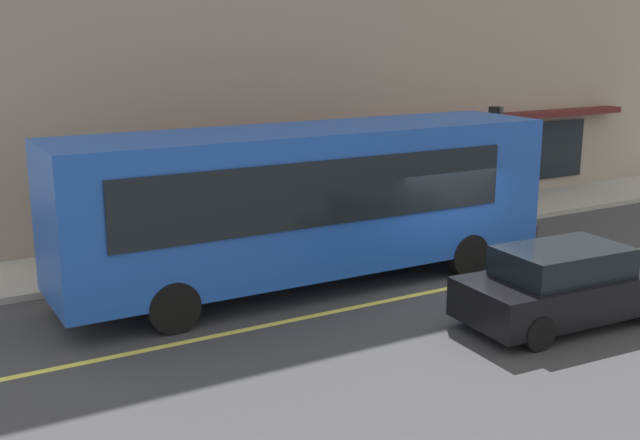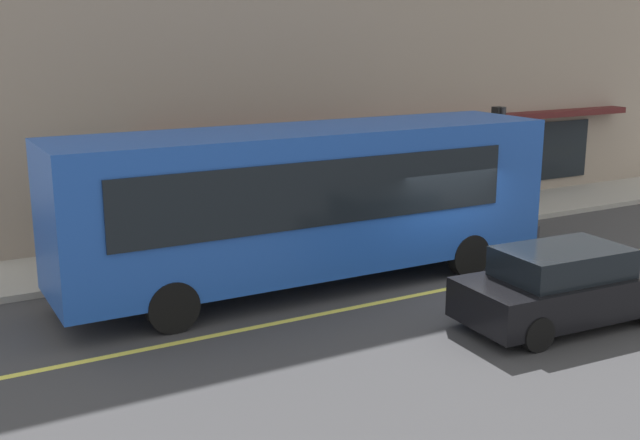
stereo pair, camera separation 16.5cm
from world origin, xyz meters
TOP-DOWN VIEW (x-y plane):
  - ground at (0.00, 0.00)m, footprint 120.00×120.00m
  - sidewalk at (0.00, 5.16)m, footprint 80.00×2.80m
  - lane_centre_stripe at (0.00, 0.00)m, footprint 36.00×0.16m
  - bus at (-2.79, 1.67)m, footprint 11.15×2.67m
  - traffic_light at (5.09, 4.55)m, footprint 0.30×0.52m
  - car_black at (0.33, -2.72)m, footprint 4.40×2.06m
  - pedestrian_by_curb at (3.76, 4.68)m, footprint 0.34×0.34m

SIDE VIEW (x-z plane):
  - ground at x=0.00m, z-range 0.00..0.00m
  - lane_centre_stripe at x=0.00m, z-range 0.00..0.01m
  - sidewalk at x=0.00m, z-range 0.00..0.15m
  - car_black at x=0.33m, z-range -0.02..1.50m
  - pedestrian_by_curb at x=3.76m, z-range 0.35..2.20m
  - bus at x=-2.79m, z-range 0.24..3.74m
  - traffic_light at x=5.09m, z-range 0.93..4.13m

